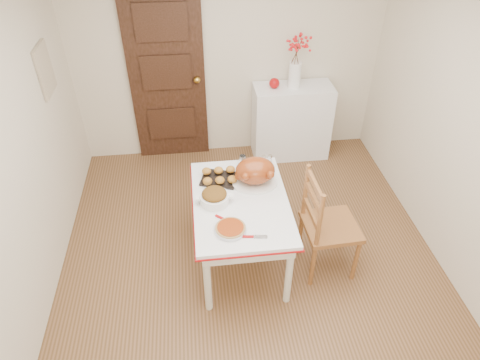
{
  "coord_description": "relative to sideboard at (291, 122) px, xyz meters",
  "views": [
    {
      "loc": [
        -0.43,
        -2.62,
        3.08
      ],
      "look_at": [
        -0.09,
        0.16,
        0.9
      ],
      "focal_mm": 32.06,
      "sensor_mm": 36.0,
      "label": 1
    }
  ],
  "objects": [
    {
      "name": "drinking_glass",
      "position": [
        -0.74,
        -1.16,
        0.31
      ],
      "size": [
        0.07,
        0.07,
        0.1
      ],
      "primitive_type": "cylinder",
      "rotation": [
        0.0,
        0.0,
        0.35
      ],
      "color": "white",
      "rests_on": "kitchen_table"
    },
    {
      "name": "door_back",
      "position": [
        -1.43,
        0.19,
        0.57
      ],
      "size": [
        0.85,
        0.06,
        2.06
      ],
      "primitive_type": "cube",
      "color": "#3E2319",
      "rests_on": "ground"
    },
    {
      "name": "pumpkin_pie",
      "position": [
        -0.94,
        -2.02,
        0.29
      ],
      "size": [
        0.27,
        0.27,
        0.05
      ],
      "primitive_type": "cylinder",
      "rotation": [
        0.0,
        0.0,
        -0.1
      ],
      "color": "maroon",
      "rests_on": "kitchen_table"
    },
    {
      "name": "apple",
      "position": [
        -0.23,
        0.0,
        0.52
      ],
      "size": [
        0.12,
        0.12,
        0.12
      ],
      "primitive_type": "sphere",
      "color": "#A10B0C",
      "rests_on": "sideboard"
    },
    {
      "name": "floor",
      "position": [
        -0.73,
        -1.78,
        -0.46
      ],
      "size": [
        3.5,
        4.0,
        0.0
      ],
      "primitive_type": "cube",
      "color": "#50351A",
      "rests_on": "ground"
    },
    {
      "name": "wall_left",
      "position": [
        -2.48,
        -1.78,
        0.79
      ],
      "size": [
        0.0,
        4.0,
        2.5
      ],
      "primitive_type": "cube",
      "color": "beige",
      "rests_on": "ground"
    },
    {
      "name": "wall_back",
      "position": [
        -0.73,
        0.22,
        0.79
      ],
      "size": [
        3.5,
        0.0,
        2.5
      ],
      "primitive_type": "cube",
      "color": "beige",
      "rests_on": "ground"
    },
    {
      "name": "shaker_pair",
      "position": [
        -0.52,
        -1.18,
        0.31
      ],
      "size": [
        0.1,
        0.04,
        0.1
      ],
      "primitive_type": null,
      "rotation": [
        0.0,
        0.0,
        -0.02
      ],
      "color": "white",
      "rests_on": "kitchen_table"
    },
    {
      "name": "turkey_platter",
      "position": [
        -0.67,
        -1.46,
        0.39
      ],
      "size": [
        0.5,
        0.45,
        0.26
      ],
      "primitive_type": null,
      "rotation": [
        0.0,
        0.0,
        -0.38
      ],
      "color": "#883711",
      "rests_on": "kitchen_table"
    },
    {
      "name": "carving_knife",
      "position": [
        -0.95,
        -1.92,
        0.27
      ],
      "size": [
        0.22,
        0.2,
        0.01
      ],
      "primitive_type": null,
      "rotation": [
        0.0,
        0.0,
        -0.72
      ],
      "color": "silver",
      "rests_on": "kitchen_table"
    },
    {
      "name": "berry_vase",
      "position": [
        -0.01,
        0.0,
        0.76
      ],
      "size": [
        0.32,
        0.32,
        0.61
      ],
      "primitive_type": null,
      "color": "white",
      "rests_on": "sideboard"
    },
    {
      "name": "stuffing_dish",
      "position": [
        -1.04,
        -1.67,
        0.32
      ],
      "size": [
        0.35,
        0.3,
        0.12
      ],
      "primitive_type": null,
      "rotation": [
        0.0,
        0.0,
        -0.19
      ],
      "color": "brown",
      "rests_on": "kitchen_table"
    },
    {
      "name": "sideboard",
      "position": [
        0.0,
        0.0,
        0.0
      ],
      "size": [
        0.91,
        0.41,
        0.91
      ],
      "primitive_type": "cube",
      "color": "white",
      "rests_on": "floor"
    },
    {
      "name": "wall_right",
      "position": [
        1.02,
        -1.78,
        0.79
      ],
      "size": [
        0.0,
        4.0,
        2.5
      ],
      "primitive_type": "cube",
      "color": "beige",
      "rests_on": "ground"
    },
    {
      "name": "rolls_tray",
      "position": [
        -0.98,
        -1.37,
        0.3
      ],
      "size": [
        0.37,
        0.33,
        0.08
      ],
      "primitive_type": null,
      "rotation": [
        0.0,
        0.0,
        -0.31
      ],
      "color": "#9B5A1E",
      "rests_on": "kitchen_table"
    },
    {
      "name": "kitchen_table",
      "position": [
        -0.82,
        -1.67,
        -0.1
      ],
      "size": [
        0.82,
        1.2,
        0.72
      ],
      "primitive_type": null,
      "color": "white",
      "rests_on": "floor"
    },
    {
      "name": "pie_server",
      "position": [
        -0.77,
        -2.12,
        0.27
      ],
      "size": [
        0.21,
        0.08,
        0.01
      ],
      "primitive_type": null,
      "rotation": [
        0.0,
        0.0,
        -0.12
      ],
      "color": "silver",
      "rests_on": "kitchen_table"
    },
    {
      "name": "photo_board",
      "position": [
        -2.46,
        -0.58,
        1.04
      ],
      "size": [
        0.03,
        0.35,
        0.45
      ],
      "primitive_type": "cube",
      "color": "#C1B88E",
      "rests_on": "ground"
    },
    {
      "name": "chair_oak",
      "position": [
        -0.06,
        -1.85,
        0.06
      ],
      "size": [
        0.48,
        0.48,
        1.03
      ],
      "primitive_type": null,
      "rotation": [
        0.0,
        0.0,
        1.62
      ],
      "color": "brown",
      "rests_on": "floor"
    }
  ]
}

